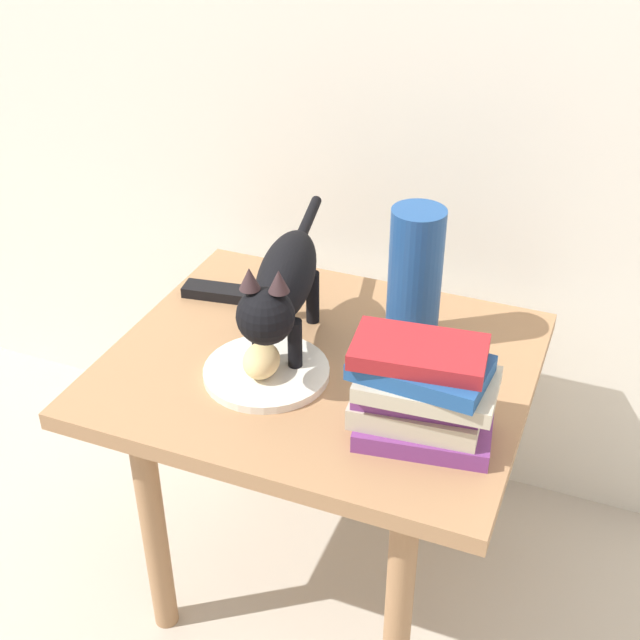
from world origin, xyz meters
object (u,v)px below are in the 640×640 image
side_table (320,395)px  book_stack (421,392)px  plate (267,372)px  bread_roll (261,360)px  tv_remote (222,292)px  green_vase (415,278)px  cat (283,285)px

side_table → book_stack: bearing=-31.4°
plate → bread_roll: bread_roll is taller
tv_remote → green_vase: bearing=-9.1°
side_table → book_stack: 0.29m
side_table → cat: 0.22m
bread_roll → book_stack: bearing=-8.2°
plate → tv_remote: tv_remote is taller
plate → book_stack: bearing=-11.1°
plate → tv_remote: (-0.18, 0.20, 0.00)m
plate → bread_roll: size_ratio=2.60×
side_table → tv_remote: (-0.25, 0.12, 0.08)m
bread_roll → book_stack: book_stack is taller
cat → green_vase: bearing=31.7°
plate → tv_remote: size_ratio=1.38×
side_table → green_vase: size_ratio=2.83×
plate → book_stack: 0.29m
plate → book_stack: book_stack is taller
green_vase → tv_remote: green_vase is taller
side_table → plate: (-0.07, -0.07, 0.08)m
book_stack → green_vase: green_vase is taller
bread_roll → green_vase: 0.29m
bread_roll → book_stack: size_ratio=0.36×
side_table → green_vase: (0.12, 0.12, 0.20)m
book_stack → plate: bearing=168.9°
side_table → bread_roll: 0.16m
bread_roll → book_stack: (0.27, -0.04, 0.04)m
cat → book_stack: 0.31m
cat → book_stack: (0.27, -0.13, -0.05)m
plate → green_vase: (0.19, 0.19, 0.12)m
side_table → bread_roll: size_ratio=8.76×
bread_roll → cat: bearing=89.5°
side_table → cat: (-0.07, 0.00, 0.21)m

